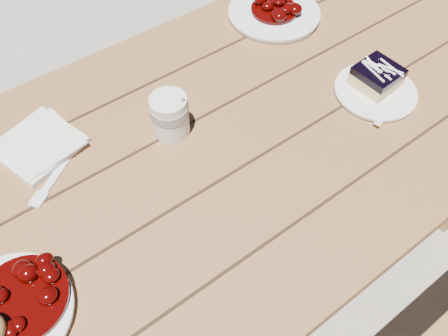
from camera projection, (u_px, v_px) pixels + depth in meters
ground at (204, 289)px, 1.51m from camera, size 60.00×60.00×0.00m
picnic_table at (194, 200)px, 1.03m from camera, size 2.00×1.55×0.75m
main_plate at (9, 315)px, 0.70m from camera, size 0.20×0.20×0.02m
goulash_stew at (19, 296)px, 0.69m from camera, size 0.15×0.15×0.04m
dessert_plate at (375, 92)px, 1.00m from camera, size 0.18×0.18×0.01m
blueberry_cake at (377, 76)px, 0.99m from camera, size 0.10×0.10×0.05m
fork_dessert at (389, 107)px, 0.96m from camera, size 0.16×0.07×0.00m
coffee_cup at (170, 116)px, 0.90m from camera, size 0.08×0.08×0.10m
napkin_stack at (38, 145)px, 0.91m from camera, size 0.19×0.19×0.01m
fork_table at (60, 169)px, 0.88m from camera, size 0.15×0.11×0.00m
second_plate at (274, 14)px, 1.17m from camera, size 0.24×0.24×0.02m
second_stew at (275, 4)px, 1.14m from camera, size 0.12×0.12×0.04m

